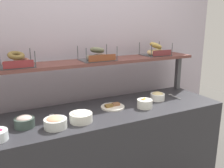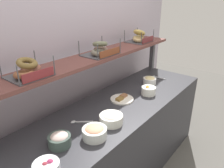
# 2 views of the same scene
# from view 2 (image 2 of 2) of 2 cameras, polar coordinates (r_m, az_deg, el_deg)

# --- Properties ---
(back_wall) EXTENTS (3.46, 0.06, 2.40)m
(back_wall) POSITION_cam_2_polar(r_m,az_deg,el_deg) (2.27, -8.91, 6.94)
(back_wall) COLOR #B7ABBB
(back_wall) RESTS_ON ground_plane
(deli_counter) EXTENTS (2.26, 0.70, 0.85)m
(deli_counter) POSITION_cam_2_polar(r_m,az_deg,el_deg) (2.28, 2.08, -14.54)
(deli_counter) COLOR #2D2D33
(deli_counter) RESTS_ON ground_plane
(shelf_riser_right) EXTENTS (0.05, 0.05, 0.40)m
(shelf_riser_right) POSITION_cam_2_polar(r_m,az_deg,el_deg) (2.97, 10.56, 7.62)
(shelf_riser_right) COLOR #4C4C51
(shelf_riser_right) RESTS_ON deli_counter
(upper_shelf) EXTENTS (2.22, 0.32, 0.03)m
(upper_shelf) POSITION_cam_2_polar(r_m,az_deg,el_deg) (2.06, -3.66, 7.42)
(upper_shelf) COLOR brown
(upper_shelf) RESTS_ON shelf_riser_left
(bowl_fruit_salad) EXTENTS (0.15, 0.15, 0.09)m
(bowl_fruit_salad) POSITION_cam_2_polar(r_m,az_deg,el_deg) (2.24, 9.61, -1.66)
(bowl_fruit_salad) COLOR white
(bowl_fruit_salad) RESTS_ON deli_counter
(bowl_cream_cheese) EXTENTS (0.19, 0.19, 0.09)m
(bowl_cream_cheese) POSITION_cam_2_polar(r_m,az_deg,el_deg) (1.73, -0.21, -9.03)
(bowl_cream_cheese) COLOR white
(bowl_cream_cheese) RESTS_ON deli_counter
(bowl_tuna_salad) EXTENTS (0.16, 0.16, 0.10)m
(bowl_tuna_salad) POSITION_cam_2_polar(r_m,az_deg,el_deg) (1.55, -13.72, -14.07)
(bowl_tuna_salad) COLOR #3C4C45
(bowl_tuna_salad) RESTS_ON deli_counter
(bowl_egg_salad) EXTENTS (0.15, 0.15, 0.09)m
(bowl_egg_salad) POSITION_cam_2_polar(r_m,az_deg,el_deg) (2.50, 9.92, 0.99)
(bowl_egg_salad) COLOR white
(bowl_egg_salad) RESTS_ON deli_counter
(bowl_beet_salad) EXTENTS (0.15, 0.15, 0.08)m
(bowl_beet_salad) POSITION_cam_2_polar(r_m,az_deg,el_deg) (1.38, -16.93, -20.48)
(bowl_beet_salad) COLOR white
(bowl_beet_salad) RESTS_ON deli_counter
(bowl_lox_spread) EXTENTS (0.18, 0.18, 0.10)m
(bowl_lox_spread) POSITION_cam_2_polar(r_m,az_deg,el_deg) (1.58, -4.64, -12.54)
(bowl_lox_spread) COLOR silver
(bowl_lox_spread) RESTS_ON deli_counter
(serving_plate_white) EXTENTS (0.23, 0.23, 0.04)m
(serving_plate_white) POSITION_cam_2_polar(r_m,az_deg,el_deg) (2.11, 2.63, -3.94)
(serving_plate_white) COLOR white
(serving_plate_white) RESTS_ON deli_counter
(serving_spoon_near_plate) EXTENTS (0.04, 0.18, 0.01)m
(serving_spoon_near_plate) POSITION_cam_2_polar(r_m,az_deg,el_deg) (2.72, 11.73, 1.81)
(serving_spoon_near_plate) COLOR #B7B7BC
(serving_spoon_near_plate) RESTS_ON deli_counter
(serving_spoon_by_edge) EXTENTS (0.13, 0.14, 0.01)m
(serving_spoon_by_edge) POSITION_cam_2_polar(r_m,az_deg,el_deg) (1.78, -8.95, -9.88)
(serving_spoon_by_edge) COLOR #B7B7BC
(serving_spoon_by_edge) RESTS_ON deli_counter
(bagel_basket_cinnamon_raisin) EXTENTS (0.28, 0.26, 0.14)m
(bagel_basket_cinnamon_raisin) POSITION_cam_2_polar(r_m,az_deg,el_deg) (1.59, -21.32, 3.43)
(bagel_basket_cinnamon_raisin) COLOR #4C4C51
(bagel_basket_cinnamon_raisin) RESTS_ON upper_shelf
(bagel_basket_poppy) EXTENTS (0.33, 0.25, 0.14)m
(bagel_basket_poppy) POSITION_cam_2_polar(r_m,az_deg,el_deg) (2.04, -3.13, 8.98)
(bagel_basket_poppy) COLOR #4C4C51
(bagel_basket_poppy) RESTS_ON upper_shelf
(bagel_basket_sesame) EXTENTS (0.29, 0.26, 0.15)m
(bagel_basket_sesame) POSITION_cam_2_polar(r_m,az_deg,el_deg) (2.62, 7.21, 12.08)
(bagel_basket_sesame) COLOR #4C4C51
(bagel_basket_sesame) RESTS_ON upper_shelf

